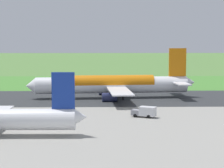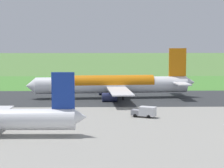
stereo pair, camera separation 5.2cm
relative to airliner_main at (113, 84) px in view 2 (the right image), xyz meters
The scene contains 8 objects.
ground_plane 15.96m from the airliner_main, ahead, with size 800.00×800.00×0.00m, color #547F3D.
runway_asphalt 15.95m from the airliner_main, ahead, with size 600.00×35.27×0.06m, color #2D3033.
apron_concrete 59.58m from the airliner_main, 75.02° to the left, with size 440.00×110.00×0.05m, color gray.
grass_verge_foreground 39.03m from the airliner_main, 66.68° to the right, with size 600.00×80.00×0.04m, color #478534.
airliner_main is the anchor object (origin of this frame).
service_truck_baggage 33.36m from the airliner_main, 101.93° to the left, with size 6.22×4.39×2.65m.
no_stopping_sign 37.07m from the airliner_main, 101.76° to the right, with size 0.60×0.10×2.25m.
traffic_cone_orange 39.12m from the airliner_main, 94.74° to the right, with size 0.40×0.40×0.55m, color orange.
Camera 2 is at (-12.47, 129.60, 18.97)m, focal length 65.93 mm.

